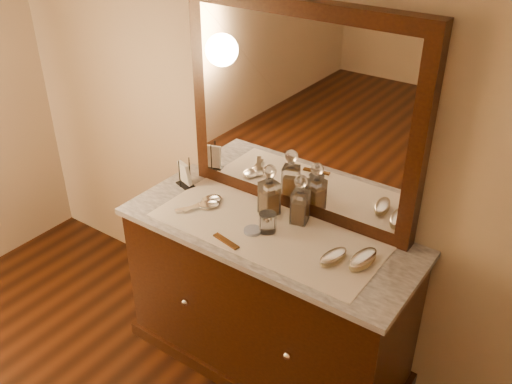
# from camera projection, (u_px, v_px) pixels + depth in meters

# --- Properties ---
(dresser_cabinet) EXTENTS (1.40, 0.55, 0.82)m
(dresser_cabinet) POSITION_uv_depth(u_px,v_px,m) (267.00, 301.00, 2.84)
(dresser_cabinet) COLOR black
(dresser_cabinet) RESTS_ON floor
(dresser_plinth) EXTENTS (1.46, 0.59, 0.08)m
(dresser_plinth) POSITION_uv_depth(u_px,v_px,m) (267.00, 353.00, 3.03)
(dresser_plinth) COLOR black
(dresser_plinth) RESTS_ON floor
(knob_left) EXTENTS (0.04, 0.04, 0.04)m
(knob_left) POSITION_uv_depth(u_px,v_px,m) (185.00, 302.00, 2.77)
(knob_left) COLOR silver
(knob_left) RESTS_ON dresser_cabinet
(knob_right) EXTENTS (0.04, 0.04, 0.04)m
(knob_right) POSITION_uv_depth(u_px,v_px,m) (287.00, 356.00, 2.47)
(knob_right) COLOR silver
(knob_right) RESTS_ON dresser_cabinet
(marble_top) EXTENTS (1.44, 0.59, 0.03)m
(marble_top) POSITION_uv_depth(u_px,v_px,m) (268.00, 232.00, 2.62)
(marble_top) COLOR white
(marble_top) RESTS_ON dresser_cabinet
(mirror_frame) EXTENTS (1.20, 0.08, 1.00)m
(mirror_frame) POSITION_uv_depth(u_px,v_px,m) (300.00, 113.00, 2.53)
(mirror_frame) COLOR black
(mirror_frame) RESTS_ON marble_top
(mirror_glass) EXTENTS (1.06, 0.01, 0.86)m
(mirror_glass) POSITION_uv_depth(u_px,v_px,m) (296.00, 115.00, 2.51)
(mirror_glass) COLOR white
(mirror_glass) RESTS_ON marble_top
(lace_runner) EXTENTS (1.10, 0.45, 0.00)m
(lace_runner) POSITION_uv_depth(u_px,v_px,m) (266.00, 231.00, 2.60)
(lace_runner) COLOR white
(lace_runner) RESTS_ON marble_top
(pin_dish) EXTENTS (0.09, 0.09, 0.01)m
(pin_dish) POSITION_uv_depth(u_px,v_px,m) (253.00, 231.00, 2.59)
(pin_dish) COLOR white
(pin_dish) RESTS_ON lace_runner
(comb) EXTENTS (0.15, 0.06, 0.01)m
(comb) POSITION_uv_depth(u_px,v_px,m) (226.00, 241.00, 2.52)
(comb) COLOR brown
(comb) RESTS_ON lace_runner
(napkin_rack) EXTENTS (0.12, 0.09, 0.15)m
(napkin_rack) POSITION_uv_depth(u_px,v_px,m) (185.00, 175.00, 2.94)
(napkin_rack) COLOR black
(napkin_rack) RESTS_ON marble_top
(decanter_left) EXTENTS (0.10, 0.10, 0.27)m
(decanter_left) POSITION_uv_depth(u_px,v_px,m) (269.00, 195.00, 2.67)
(decanter_left) COLOR #915915
(decanter_left) RESTS_ON lace_runner
(decanter_right) EXTENTS (0.09, 0.09, 0.25)m
(decanter_right) POSITION_uv_depth(u_px,v_px,m) (300.00, 204.00, 2.61)
(decanter_right) COLOR #915915
(decanter_right) RESTS_ON lace_runner
(brush_near) EXTENTS (0.10, 0.17, 0.04)m
(brush_near) POSITION_uv_depth(u_px,v_px,m) (333.00, 257.00, 2.39)
(brush_near) COLOR tan
(brush_near) RESTS_ON lace_runner
(brush_far) EXTENTS (0.10, 0.18, 0.05)m
(brush_far) POSITION_uv_depth(u_px,v_px,m) (363.00, 259.00, 2.37)
(brush_far) COLOR tan
(brush_far) RESTS_ON lace_runner
(hand_mirror_outer) EXTENTS (0.11, 0.23, 0.02)m
(hand_mirror_outer) POSITION_uv_depth(u_px,v_px,m) (208.00, 201.00, 2.81)
(hand_mirror_outer) COLOR silver
(hand_mirror_outer) RESTS_ON lace_runner
(hand_mirror_inner) EXTENTS (0.17, 0.22, 0.02)m
(hand_mirror_inner) POSITION_uv_depth(u_px,v_px,m) (205.00, 205.00, 2.77)
(hand_mirror_inner) COLOR silver
(hand_mirror_inner) RESTS_ON lace_runner
(tumblers) EXTENTS (0.08, 0.08, 0.09)m
(tumblers) POSITION_uv_depth(u_px,v_px,m) (268.00, 222.00, 2.58)
(tumblers) COLOR white
(tumblers) RESTS_ON lace_runner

